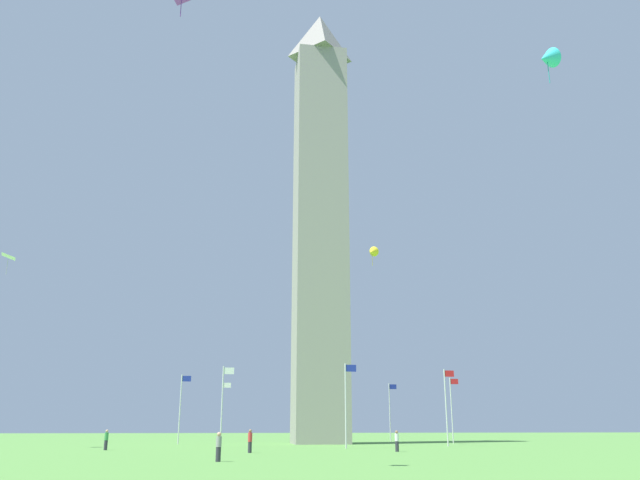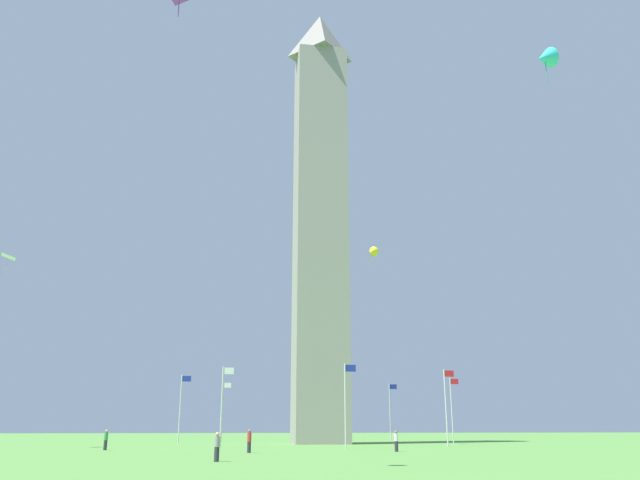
% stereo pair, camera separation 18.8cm
% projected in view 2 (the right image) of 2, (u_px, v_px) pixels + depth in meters
% --- Properties ---
extents(ground_plane, '(260.00, 260.00, 0.00)m').
position_uv_depth(ground_plane, '(320.00, 444.00, 72.43)').
color(ground_plane, '#548C3D').
extents(obelisk_monument, '(6.34, 6.34, 57.64)m').
position_uv_depth(obelisk_monument, '(320.00, 208.00, 80.65)').
color(obelisk_monument, gray).
rests_on(obelisk_monument, ground).
extents(flagpole_n, '(1.12, 0.14, 7.66)m').
position_uv_depth(flagpole_n, '(452.00, 407.00, 75.89)').
color(flagpole_n, silver).
rests_on(flagpole_n, ground).
extents(flagpole_ne, '(1.12, 0.14, 7.66)m').
position_uv_depth(flagpole_ne, '(390.00, 409.00, 86.02)').
color(flagpole_ne, silver).
rests_on(flagpole_ne, ground).
extents(flagpole_e, '(1.12, 0.14, 7.66)m').
position_uv_depth(flagpole_e, '(304.00, 410.00, 88.89)').
color(flagpole_e, silver).
rests_on(flagpole_e, ground).
extents(flagpole_se, '(1.12, 0.14, 7.66)m').
position_uv_depth(flagpole_se, '(223.00, 408.00, 82.84)').
color(flagpole_se, silver).
rests_on(flagpole_se, ground).
extents(flagpole_s, '(1.12, 0.14, 7.66)m').
position_uv_depth(flagpole_s, '(181.00, 406.00, 71.39)').
color(flagpole_s, silver).
rests_on(flagpole_s, ground).
extents(flagpole_sw, '(1.12, 0.14, 7.66)m').
position_uv_depth(flagpole_sw, '(222.00, 402.00, 61.27)').
color(flagpole_sw, silver).
rests_on(flagpole_sw, ground).
extents(flagpole_w, '(1.12, 0.14, 7.66)m').
position_uv_depth(flagpole_w, '(346.00, 401.00, 58.39)').
color(flagpole_w, silver).
rests_on(flagpole_w, ground).
extents(flagpole_nw, '(1.12, 0.14, 7.66)m').
position_uv_depth(flagpole_nw, '(446.00, 403.00, 64.45)').
color(flagpole_nw, silver).
rests_on(flagpole_nw, ground).
extents(person_green_shirt, '(0.32, 0.32, 1.67)m').
position_uv_depth(person_green_shirt, '(106.00, 440.00, 53.50)').
color(person_green_shirt, '#2D2D38').
rests_on(person_green_shirt, ground).
extents(person_gray_shirt, '(0.32, 0.32, 1.62)m').
position_uv_depth(person_gray_shirt, '(217.00, 447.00, 35.89)').
color(person_gray_shirt, '#2D2D38').
rests_on(person_gray_shirt, ground).
extents(person_white_shirt, '(0.32, 0.32, 1.63)m').
position_uv_depth(person_white_shirt, '(396.00, 441.00, 50.13)').
color(person_white_shirt, '#2D2D38').
rests_on(person_white_shirt, ground).
extents(person_red_shirt, '(0.32, 0.32, 1.72)m').
position_uv_depth(person_red_shirt, '(249.00, 441.00, 47.98)').
color(person_red_shirt, '#2D2D38').
rests_on(person_red_shirt, ground).
extents(kite_white_diamond, '(1.61, 1.64, 2.05)m').
position_uv_depth(kite_white_diamond, '(8.00, 257.00, 60.90)').
color(kite_white_diamond, white).
extents(kite_yellow_delta, '(1.76, 1.79, 2.35)m').
position_uv_depth(kite_yellow_delta, '(372.00, 252.00, 71.99)').
color(kite_yellow_delta, yellow).
extents(kite_cyan_delta, '(1.46, 1.33, 2.05)m').
position_uv_depth(kite_cyan_delta, '(545.00, 58.00, 31.81)').
color(kite_cyan_delta, '#33C6D1').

